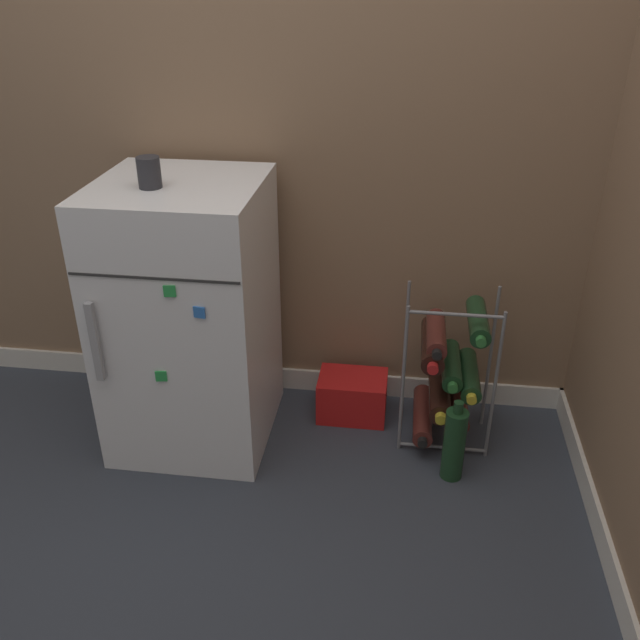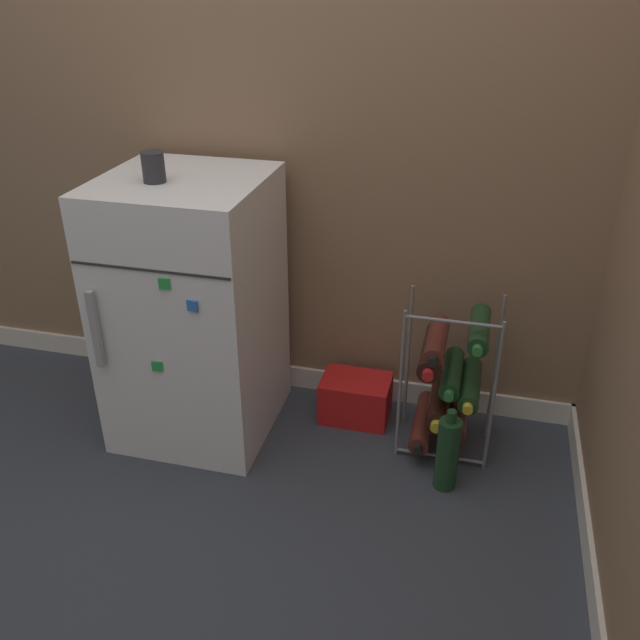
{
  "view_description": "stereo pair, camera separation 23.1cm",
  "coord_description": "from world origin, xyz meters",
  "px_view_note": "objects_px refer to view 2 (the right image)",
  "views": [
    {
      "loc": [
        0.35,
        -1.63,
        1.57
      ],
      "look_at": [
        0.07,
        0.38,
        0.47
      ],
      "focal_mm": 38.0,
      "sensor_mm": 36.0,
      "label": 1
    },
    {
      "loc": [
        0.58,
        -1.59,
        1.57
      ],
      "look_at": [
        0.07,
        0.38,
        0.47
      ],
      "focal_mm": 38.0,
      "sensor_mm": 36.0,
      "label": 2
    }
  ],
  "objects_px": {
    "wine_rack": "(448,381)",
    "soda_box": "(356,398)",
    "loose_bottle_floor": "(447,453)",
    "mini_fridge": "(194,310)",
    "fridge_top_cup": "(153,167)"
  },
  "relations": [
    {
      "from": "soda_box",
      "to": "loose_bottle_floor",
      "type": "relative_size",
      "value": 0.85
    },
    {
      "from": "mini_fridge",
      "to": "fridge_top_cup",
      "type": "distance_m",
      "value": 0.53
    },
    {
      "from": "mini_fridge",
      "to": "fridge_top_cup",
      "type": "xyz_separation_m",
      "value": [
        -0.06,
        -0.06,
        0.52
      ]
    },
    {
      "from": "fridge_top_cup",
      "to": "mini_fridge",
      "type": "bearing_deg",
      "value": 45.17
    },
    {
      "from": "soda_box",
      "to": "wine_rack",
      "type": "bearing_deg",
      "value": -15.28
    },
    {
      "from": "wine_rack",
      "to": "soda_box",
      "type": "relative_size",
      "value": 2.24
    },
    {
      "from": "mini_fridge",
      "to": "soda_box",
      "type": "bearing_deg",
      "value": 16.25
    },
    {
      "from": "fridge_top_cup",
      "to": "loose_bottle_floor",
      "type": "bearing_deg",
      "value": -4.95
    },
    {
      "from": "loose_bottle_floor",
      "to": "mini_fridge",
      "type": "bearing_deg",
      "value": 171.1
    },
    {
      "from": "mini_fridge",
      "to": "fridge_top_cup",
      "type": "relative_size",
      "value": 10.08
    },
    {
      "from": "wine_rack",
      "to": "soda_box",
      "type": "distance_m",
      "value": 0.4
    },
    {
      "from": "soda_box",
      "to": "loose_bottle_floor",
      "type": "height_order",
      "value": "loose_bottle_floor"
    },
    {
      "from": "wine_rack",
      "to": "loose_bottle_floor",
      "type": "distance_m",
      "value": 0.26
    },
    {
      "from": "mini_fridge",
      "to": "loose_bottle_floor",
      "type": "relative_size",
      "value": 3.12
    },
    {
      "from": "wine_rack",
      "to": "loose_bottle_floor",
      "type": "xyz_separation_m",
      "value": [
        0.03,
        -0.21,
        -0.14
      ]
    }
  ]
}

